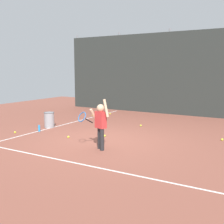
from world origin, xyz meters
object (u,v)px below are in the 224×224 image
tennis_ball_1 (15,132)px  tennis_ball_6 (105,136)px  tennis_ball_7 (222,140)px  water_bottle (39,128)px  tennis_ball_2 (92,115)px  tennis_ball_3 (141,126)px  tennis_ball_0 (110,114)px  tennis_player (100,122)px  ball_hopper (49,120)px  tennis_ball_5 (68,137)px

tennis_ball_1 → tennis_ball_6: size_ratio=1.00×
tennis_ball_7 → water_bottle: bearing=-162.0°
tennis_ball_2 → tennis_ball_3: (2.89, -1.07, 0.00)m
tennis_ball_0 → tennis_ball_6: 4.42m
tennis_player → ball_hopper: tennis_player is taller
tennis_player → tennis_ball_3: 3.39m
tennis_player → tennis_ball_1: size_ratio=20.46×
tennis_ball_3 → tennis_ball_6: (-0.31, -2.05, 0.00)m
tennis_player → tennis_ball_7: size_ratio=20.46×
tennis_ball_0 → tennis_ball_6: bearing=-61.6°
water_bottle → tennis_ball_7: size_ratio=3.33×
tennis_ball_0 → tennis_ball_5: bearing=-75.2°
ball_hopper → tennis_ball_7: ball_hopper is taller
tennis_ball_0 → tennis_ball_6: (2.10, -3.89, 0.00)m
tennis_ball_5 → tennis_ball_6: 1.13m
water_bottle → tennis_ball_2: size_ratio=3.33×
tennis_ball_7 → tennis_ball_6: bearing=-157.6°
tennis_player → tennis_ball_0: 5.87m
tennis_ball_1 → tennis_ball_5: (1.94, 0.38, 0.00)m
tennis_ball_2 → tennis_ball_3: same height
tennis_ball_0 → tennis_ball_5: (1.21, -4.59, 0.00)m
tennis_ball_3 → tennis_ball_7: (2.96, -0.71, 0.00)m
tennis_ball_1 → tennis_ball_2: same height
tennis_ball_1 → tennis_ball_7: size_ratio=1.00×
tennis_player → tennis_ball_7: (2.65, 2.60, -0.69)m
ball_hopper → tennis_ball_6: (2.49, -0.21, -0.26)m
tennis_ball_3 → tennis_ball_6: 2.08m
tennis_ball_5 → tennis_player: bearing=-20.2°
ball_hopper → tennis_ball_3: bearing=33.4°
tennis_player → ball_hopper: 3.47m
tennis_ball_0 → tennis_ball_5: 4.75m
water_bottle → tennis_ball_0: bearing=87.0°
tennis_ball_1 → tennis_ball_7: same height
tennis_ball_2 → tennis_ball_3: 3.08m
water_bottle → tennis_ball_1: size_ratio=3.33×
ball_hopper → tennis_ball_0: 3.72m
tennis_ball_1 → tennis_ball_3: bearing=44.9°
ball_hopper → water_bottle: size_ratio=2.55×
water_bottle → tennis_ball_6: size_ratio=3.33×
tennis_player → tennis_ball_2: size_ratio=20.46×
tennis_player → tennis_ball_6: bearing=136.1°
tennis_ball_3 → water_bottle: bearing=-136.2°
tennis_player → tennis_ball_5: size_ratio=20.46×
ball_hopper → tennis_ball_5: (1.60, -0.90, -0.26)m
tennis_ball_0 → water_bottle: bearing=-93.0°
tennis_ball_6 → tennis_ball_3: bearing=81.4°
tennis_ball_2 → tennis_ball_5: 4.18m
water_bottle → tennis_ball_5: size_ratio=3.33×
ball_hopper → tennis_ball_6: ball_hopper is taller
tennis_ball_2 → tennis_ball_3: size_ratio=1.00×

